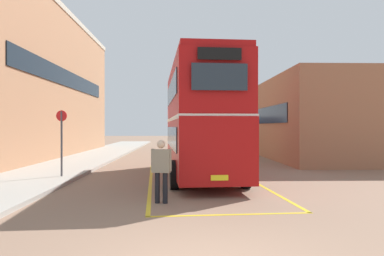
# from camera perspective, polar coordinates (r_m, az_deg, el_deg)

# --- Properties ---
(ground_plane) EXTENTS (135.60, 135.60, 0.00)m
(ground_plane) POSITION_cam_1_polar(r_m,az_deg,el_deg) (19.91, -0.74, -5.95)
(ground_plane) COLOR #846651
(sidewalk_left) EXTENTS (4.00, 57.60, 0.14)m
(sidewalk_left) POSITION_cam_1_polar(r_m,az_deg,el_deg) (23.13, -17.23, -4.93)
(sidewalk_left) COLOR #A39E93
(sidewalk_left) RESTS_ON ground
(brick_building_left) EXTENTS (5.18, 24.38, 10.21)m
(brick_building_left) POSITION_cam_1_polar(r_m,az_deg,el_deg) (28.05, -23.37, 6.27)
(brick_building_left) COLOR #AD7A56
(brick_building_left) RESTS_ON ground
(depot_building_right) EXTENTS (8.31, 16.52, 5.29)m
(depot_building_right) POSITION_cam_1_polar(r_m,az_deg,el_deg) (28.19, 18.98, 1.22)
(depot_building_right) COLOR #9E6647
(depot_building_right) RESTS_ON ground
(double_decker_bus) EXTENTS (3.23, 9.80, 4.75)m
(double_decker_bus) POSITION_cam_1_polar(r_m,az_deg,el_deg) (15.73, 1.21, 1.58)
(double_decker_bus) COLOR black
(double_decker_bus) RESTS_ON ground
(single_deck_bus) EXTENTS (3.13, 8.89, 3.02)m
(single_deck_bus) POSITION_cam_1_polar(r_m,az_deg,el_deg) (36.42, 3.58, -0.59)
(single_deck_bus) COLOR black
(single_deck_bus) RESTS_ON ground
(pedestrian_boarding) EXTENTS (0.58, 0.32, 1.76)m
(pedestrian_boarding) POSITION_cam_1_polar(r_m,az_deg,el_deg) (10.42, -4.74, -5.88)
(pedestrian_boarding) COLOR black
(pedestrian_boarding) RESTS_ON ground
(bus_stop_sign) EXTENTS (0.44, 0.08, 2.65)m
(bus_stop_sign) POSITION_cam_1_polar(r_m,az_deg,el_deg) (15.84, -19.36, -1.25)
(bus_stop_sign) COLOR #4C4C51
(bus_stop_sign) RESTS_ON sidewalk_left
(bay_marking_yellow) EXTENTS (4.91, 11.94, 0.01)m
(bay_marking_yellow) POSITION_cam_1_polar(r_m,az_deg,el_deg) (14.06, 1.84, -8.51)
(bay_marking_yellow) COLOR gold
(bay_marking_yellow) RESTS_ON ground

